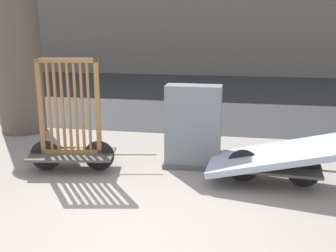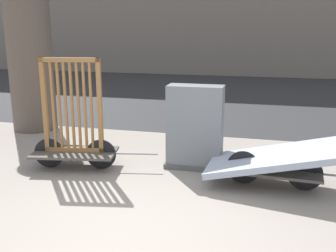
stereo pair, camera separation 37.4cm
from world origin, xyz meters
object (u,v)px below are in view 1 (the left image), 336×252
at_px(bike_cart_with_mattress, 274,158).
at_px(advertising_column, 18,52).
at_px(utility_cabinet, 193,129).
at_px(bike_cart_with_bedframe, 71,134).

distance_m(bike_cart_with_mattress, advertising_column, 5.88).
xyz_separation_m(bike_cart_with_mattress, advertising_column, (-5.30, 2.17, 1.35)).
relative_size(bike_cart_with_mattress, utility_cabinet, 1.71).
distance_m(bike_cart_with_mattress, utility_cabinet, 1.39).
height_order(bike_cart_with_bedframe, utility_cabinet, bike_cart_with_bedframe).
distance_m(utility_cabinet, advertising_column, 4.49).
height_order(utility_cabinet, advertising_column, advertising_column).
bearing_deg(advertising_column, bike_cart_with_mattress, -22.29).
distance_m(bike_cart_with_bedframe, advertising_column, 3.25).
xyz_separation_m(utility_cabinet, advertising_column, (-4.03, 1.65, 1.11)).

